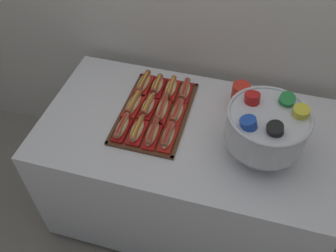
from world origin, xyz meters
The scene contains 17 objects.
ground_plane centered at (0.00, 0.00, 0.00)m, with size 10.00×10.00×0.00m, color gray.
buffet_table centered at (0.00, 0.00, 0.40)m, with size 1.42×0.79×0.75m.
serving_tray centered at (-0.17, 0.05, 0.76)m, with size 0.33×0.53×0.01m.
hot_dog_0 centered at (-0.28, -0.11, 0.79)m, with size 0.06×0.16×0.06m.
hot_dog_1 centered at (-0.21, -0.11, 0.78)m, with size 0.07×0.16×0.06m.
hot_dog_2 centered at (-0.13, -0.11, 0.79)m, with size 0.06×0.17×0.06m.
hot_dog_3 centered at (-0.06, -0.11, 0.79)m, with size 0.06×0.16×0.06m.
hot_dog_4 centered at (-0.28, 0.05, 0.79)m, with size 0.08×0.18×0.06m.
hot_dog_5 centered at (-0.21, 0.05, 0.79)m, with size 0.07×0.15×0.06m.
hot_dog_6 centered at (-0.13, 0.05, 0.79)m, with size 0.07×0.19×0.06m.
hot_dog_7 centered at (-0.06, 0.05, 0.79)m, with size 0.07×0.16×0.06m.
hot_dog_8 centered at (-0.28, 0.22, 0.79)m, with size 0.07×0.18×0.06m.
hot_dog_9 centered at (-0.21, 0.22, 0.79)m, with size 0.07×0.16×0.06m.
hot_dog_10 centered at (-0.13, 0.22, 0.78)m, with size 0.07×0.16×0.06m.
hot_dog_11 centered at (-0.06, 0.22, 0.79)m, with size 0.07×0.17×0.06m.
punch_bowl centered at (0.36, -0.06, 0.93)m, with size 0.35×0.35×0.29m.
cup_stack centered at (0.22, 0.20, 0.83)m, with size 0.09×0.09×0.15m.
Camera 1 is at (0.24, -1.16, 2.04)m, focal length 38.62 mm.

